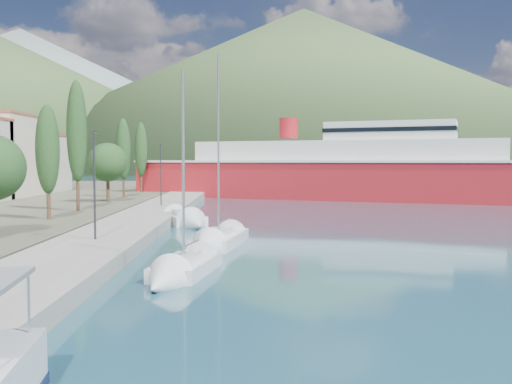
{
  "coord_description": "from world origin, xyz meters",
  "views": [
    {
      "loc": [
        -0.44,
        -16.91,
        5.21
      ],
      "look_at": [
        0.0,
        14.0,
        3.5
      ],
      "focal_mm": 40.0,
      "sensor_mm": 36.0,
      "label": 1
    }
  ],
  "objects": [
    {
      "name": "sailboat_mid",
      "position": [
        -2.56,
        16.01,
        0.3
      ],
      "size": [
        3.96,
        8.98,
        12.52
      ],
      "color": "silver",
      "rests_on": "ground"
    },
    {
      "name": "quay",
      "position": [
        -9.0,
        26.0,
        0.4
      ],
      "size": [
        5.0,
        88.0,
        0.8
      ],
      "primitive_type": "cube",
      "color": "gray",
      "rests_on": "ground"
    },
    {
      "name": "sailboat_far",
      "position": [
        -5.11,
        28.35,
        0.33
      ],
      "size": [
        5.26,
        8.41,
        11.8
      ],
      "color": "silver",
      "rests_on": "ground"
    },
    {
      "name": "hills_far",
      "position": [
        138.59,
        618.73,
        77.39
      ],
      "size": [
        1480.0,
        900.0,
        180.0
      ],
      "color": "gray",
      "rests_on": "ground"
    },
    {
      "name": "sailboat_near",
      "position": [
        -3.63,
        7.48,
        0.28
      ],
      "size": [
        3.44,
        7.28,
        10.07
      ],
      "color": "silver",
      "rests_on": "ground"
    },
    {
      "name": "lamp_posts",
      "position": [
        -9.0,
        15.56,
        4.08
      ],
      "size": [
        0.15,
        47.18,
        6.06
      ],
      "color": "#2D2D33",
      "rests_on": "quay"
    },
    {
      "name": "ferry",
      "position": [
        13.18,
        61.04,
        3.6
      ],
      "size": [
        59.98,
        33.9,
        11.83
      ],
      "color": "#AF1A21",
      "rests_on": "ground"
    },
    {
      "name": "ground",
      "position": [
        0.0,
        120.0,
        0.0
      ],
      "size": [
        1400.0,
        1400.0,
        0.0
      ],
      "primitive_type": "plane",
      "color": "#204D5D"
    },
    {
      "name": "hills_near",
      "position": [
        98.04,
        372.5,
        49.18
      ],
      "size": [
        1010.0,
        520.0,
        115.0
      ],
      "color": "#415B31",
      "rests_on": "ground"
    },
    {
      "name": "tree_row",
      "position": [
        -15.72,
        32.65,
        5.86
      ],
      "size": [
        4.23,
        63.67,
        11.7
      ],
      "color": "#47301E",
      "rests_on": "land_strip"
    }
  ]
}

